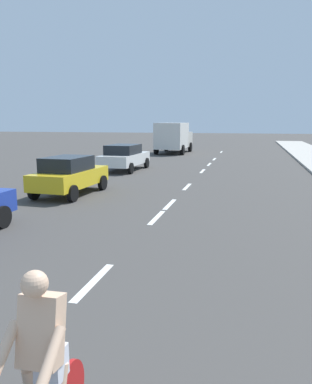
% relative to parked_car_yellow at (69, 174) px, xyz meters
% --- Properties ---
extents(ground_plane, '(160.00, 160.00, 0.00)m').
position_rel_parked_car_yellow_xyz_m(ground_plane, '(4.36, 2.51, -0.84)').
color(ground_plane, '#423F3D').
extents(lane_stripe_2, '(0.16, 1.80, 0.01)m').
position_rel_parked_car_yellow_xyz_m(lane_stripe_2, '(4.36, -7.94, -0.83)').
color(lane_stripe_2, white).
rests_on(lane_stripe_2, ground).
extents(lane_stripe_3, '(0.16, 1.80, 0.01)m').
position_rel_parked_car_yellow_xyz_m(lane_stripe_3, '(4.36, -2.89, -0.83)').
color(lane_stripe_3, white).
rests_on(lane_stripe_3, ground).
extents(lane_stripe_4, '(0.16, 1.80, 0.01)m').
position_rel_parked_car_yellow_xyz_m(lane_stripe_4, '(4.36, -0.89, -0.83)').
color(lane_stripe_4, white).
rests_on(lane_stripe_4, ground).
extents(lane_stripe_5, '(0.16, 1.80, 0.01)m').
position_rel_parked_car_yellow_xyz_m(lane_stripe_5, '(4.36, 3.04, -0.83)').
color(lane_stripe_5, white).
rests_on(lane_stripe_5, ground).
extents(lane_stripe_6, '(0.16, 1.80, 0.01)m').
position_rel_parked_car_yellow_xyz_m(lane_stripe_6, '(4.36, 8.81, -0.83)').
color(lane_stripe_6, white).
rests_on(lane_stripe_6, ground).
extents(lane_stripe_7, '(0.16, 1.80, 0.01)m').
position_rel_parked_car_yellow_xyz_m(lane_stripe_7, '(4.36, 12.61, -0.83)').
color(lane_stripe_7, white).
rests_on(lane_stripe_7, ground).
extents(lane_stripe_8, '(0.16, 1.80, 0.01)m').
position_rel_parked_car_yellow_xyz_m(lane_stripe_8, '(4.36, 16.41, -0.83)').
color(lane_stripe_8, white).
rests_on(lane_stripe_8, ground).
extents(lane_stripe_9, '(0.16, 1.80, 0.01)m').
position_rel_parked_car_yellow_xyz_m(lane_stripe_9, '(4.36, 23.76, -0.83)').
color(lane_stripe_9, white).
rests_on(lane_stripe_9, ground).
extents(parked_car_yellow, '(2.00, 4.02, 1.57)m').
position_rel_parked_car_yellow_xyz_m(parked_car_yellow, '(0.00, 0.00, 0.00)').
color(parked_car_yellow, gold).
rests_on(parked_car_yellow, ground).
extents(parked_car_white, '(2.18, 4.48, 1.57)m').
position_rel_parked_car_yellow_xyz_m(parked_car_white, '(-0.33, 8.09, 0.01)').
color(parked_car_white, white).
rests_on(parked_car_white, ground).
extents(delivery_truck, '(2.79, 6.29, 2.80)m').
position_rel_parked_car_yellow_xyz_m(delivery_truck, '(0.08, 21.47, 0.67)').
color(delivery_truck, beige).
rests_on(delivery_truck, ground).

